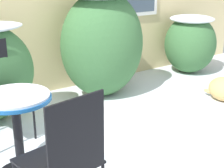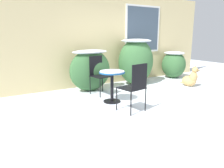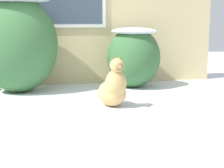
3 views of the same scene
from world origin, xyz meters
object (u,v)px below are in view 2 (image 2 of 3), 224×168
at_px(patio_chair_near_table, 99,73).
at_px(dog, 191,79).
at_px(patio_chair_far_side, 134,85).
at_px(patio_table, 112,79).

bearing_deg(patio_chair_near_table, dog, -24.82).
relative_size(patio_chair_near_table, patio_chair_far_side, 1.00).
height_order(patio_table, dog, patio_table).
distance_m(patio_chair_far_side, dog, 3.10).
xyz_separation_m(patio_chair_near_table, dog, (2.87, -0.78, -0.34)).
height_order(patio_table, patio_chair_far_side, patio_chair_far_side).
bearing_deg(patio_table, dog, 1.04).
xyz_separation_m(patio_table, dog, (2.97, 0.05, -0.33)).
bearing_deg(patio_chair_far_side, patio_table, -96.37).
bearing_deg(patio_table, patio_chair_near_table, 82.97).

